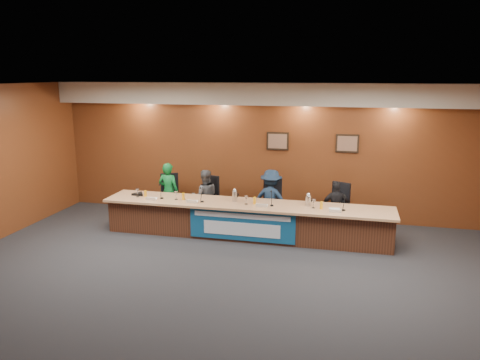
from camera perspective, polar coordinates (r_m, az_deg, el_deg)
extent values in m
plane|color=black|center=(7.94, -3.19, -12.56)|extent=(10.00, 10.00, 0.00)
cube|color=silver|center=(7.17, -3.51, 11.19)|extent=(10.00, 8.00, 0.04)
cube|color=#5E2D15|center=(11.21, 2.59, 3.58)|extent=(10.00, 0.04, 3.20)
cube|color=beige|center=(10.82, 2.41, 10.44)|extent=(10.00, 0.50, 0.50)
cube|color=#492515|center=(9.97, 0.75, -4.98)|extent=(6.00, 0.80, 0.70)
cube|color=tan|center=(9.82, 0.70, -2.98)|extent=(6.10, 0.95, 0.05)
cube|color=navy|center=(9.58, 0.20, -5.55)|extent=(2.20, 0.02, 0.65)
cube|color=silver|center=(9.51, 0.19, -4.43)|extent=(2.00, 0.01, 0.10)
cube|color=silver|center=(9.59, 0.18, -6.03)|extent=(1.60, 0.01, 0.28)
cube|color=black|center=(11.07, 4.61, 4.75)|extent=(0.52, 0.04, 0.42)
cube|color=black|center=(10.94, 12.94, 4.37)|extent=(0.52, 0.04, 0.42)
imported|color=#0C5A24|center=(11.09, -8.70, -1.44)|extent=(0.54, 0.38, 1.39)
imported|color=#47484C|center=(10.80, -4.31, -2.04)|extent=(0.75, 0.67, 1.27)
imported|color=#13253C|center=(10.44, 3.80, -2.36)|extent=(0.93, 0.62, 1.34)
imported|color=black|center=(10.33, 11.62, -3.30)|extent=(0.72, 0.42, 1.15)
cube|color=black|center=(11.23, -8.47, -2.38)|extent=(0.64, 0.64, 0.08)
cube|color=black|center=(10.93, -4.14, -2.69)|extent=(0.60, 0.60, 0.08)
cube|color=black|center=(10.58, 3.88, -3.21)|extent=(0.52, 0.52, 0.08)
cube|color=black|center=(10.45, 11.62, -3.66)|extent=(0.63, 0.63, 0.08)
cube|color=white|center=(10.20, -10.84, -2.20)|extent=(0.24, 0.08, 0.10)
cylinder|color=black|center=(10.31, -9.50, -2.19)|extent=(0.07, 0.07, 0.02)
cylinder|color=#FBA714|center=(10.46, -11.46, -1.68)|extent=(0.06, 0.06, 0.15)
cylinder|color=silver|center=(10.53, -12.39, -1.55)|extent=(0.08, 0.08, 0.18)
cube|color=white|center=(9.84, -5.94, -2.59)|extent=(0.24, 0.08, 0.10)
cylinder|color=black|center=(9.93, -4.63, -2.63)|extent=(0.07, 0.07, 0.02)
cylinder|color=#FBA714|center=(10.12, -6.93, -2.00)|extent=(0.06, 0.06, 0.15)
cylinder|color=silver|center=(10.15, -7.79, -1.90)|extent=(0.08, 0.08, 0.18)
cube|color=white|center=(9.51, 2.62, -3.08)|extent=(0.24, 0.08, 0.10)
cylinder|color=black|center=(9.63, 3.90, -3.11)|extent=(0.07, 0.07, 0.02)
cylinder|color=#FBA714|center=(9.73, 1.79, -2.53)|extent=(0.06, 0.06, 0.15)
cylinder|color=silver|center=(9.70, 0.75, -2.48)|extent=(0.08, 0.08, 0.18)
cube|color=white|center=(9.32, 11.52, -3.68)|extent=(0.24, 0.08, 0.10)
cylinder|color=black|center=(9.51, 12.52, -3.60)|extent=(0.07, 0.07, 0.02)
cylinder|color=#FBA714|center=(9.51, 9.89, -3.07)|extent=(0.06, 0.06, 0.15)
cylinder|color=silver|center=(9.55, 8.96, -2.88)|extent=(0.08, 0.08, 0.18)
cylinder|color=silver|center=(9.91, -0.64, -1.99)|extent=(0.11, 0.11, 0.23)
cylinder|color=silver|center=(9.69, 8.33, -2.52)|extent=(0.12, 0.12, 0.22)
cylinder|color=black|center=(10.69, -12.25, -1.68)|extent=(0.32, 0.32, 0.05)
cube|color=white|center=(9.52, 11.49, -3.58)|extent=(0.26, 0.33, 0.01)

